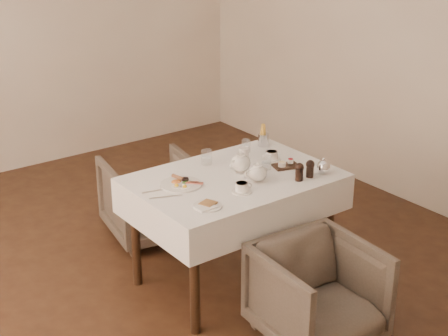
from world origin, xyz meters
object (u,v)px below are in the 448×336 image
armchair_far (152,197)px  teapot_centre (241,162)px  breakfast_plate (181,184)px  armchair_near (318,294)px  table (234,193)px

armchair_far → teapot_centre: (0.17, -0.86, 0.52)m
breakfast_plate → armchair_far: bearing=86.5°
armchair_near → table: bearing=94.3°
armchair_far → breakfast_plate: bearing=82.5°
armchair_far → breakfast_plate: (-0.26, -0.81, 0.46)m
teapot_centre → armchair_far: bearing=96.0°
table → armchair_far: table is taller
armchair_near → teapot_centre: teapot_centre is taller
breakfast_plate → teapot_centre: size_ratio=1.46×
table → armchair_near: table is taller
table → breakfast_plate: breakfast_plate is taller
armchair_far → teapot_centre: bearing=111.3°
table → breakfast_plate: size_ratio=4.99×
armchair_far → teapot_centre: 1.02m
breakfast_plate → teapot_centre: 0.43m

